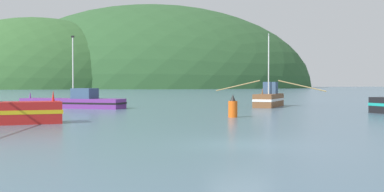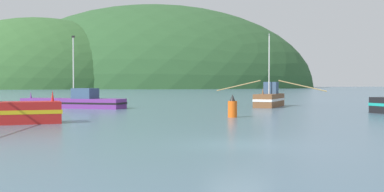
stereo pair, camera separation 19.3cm
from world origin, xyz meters
name	(u,v)px [view 2 (the right image)]	position (x,y,z in m)	size (l,w,h in m)	color
ground_plane	(237,144)	(0.00, 0.00, 0.00)	(600.00, 600.00, 0.00)	slate
hill_mid_right	(42,88)	(-7.46, 231.35, 0.00)	(112.55, 90.04, 69.83)	#386633
hill_far_center	(160,88)	(58.49, 253.74, 0.00)	(183.64, 146.91, 94.45)	#2D562D
fishing_boat_brown	(270,99)	(15.55, 28.02, 0.85)	(9.22, 7.58, 7.74)	brown
fishing_boat_purple	(74,102)	(-4.42, 31.36, 0.62)	(10.29, 8.15, 7.26)	#6B2D84
channel_buoy	(232,108)	(5.70, 14.38, 0.71)	(0.67, 0.67, 1.69)	#E55914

